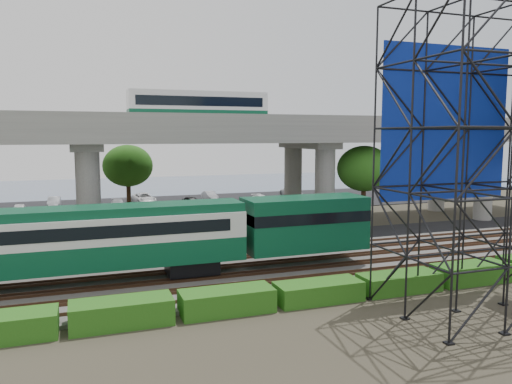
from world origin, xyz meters
name	(u,v)px	position (x,y,z in m)	size (l,w,h in m)	color
ground	(271,280)	(0.00, 0.00, 0.00)	(140.00, 140.00, 0.00)	#474233
ballast_bed	(260,270)	(0.00, 2.00, 0.10)	(90.00, 12.00, 0.20)	slate
service_road	(223,244)	(0.00, 10.50, 0.04)	(90.00, 5.00, 0.08)	black
parking_lot	(171,205)	(0.00, 34.00, 0.04)	(90.00, 18.00, 0.08)	black
harbor_water	(148,187)	(0.00, 56.00, 0.01)	(140.00, 40.00, 0.03)	slate
rail_tracks	(260,267)	(0.00, 2.00, 0.28)	(90.00, 9.52, 0.16)	#472D1E
commuter_train	(116,237)	(-8.75, 2.00, 2.88)	(29.30, 3.06, 4.30)	black
overpass	(205,140)	(-0.04, 16.00, 8.21)	(80.00, 12.00, 12.40)	#9E9B93
scaffold_tower	(488,160)	(8.20, -7.98, 7.47)	(9.36, 6.36, 15.00)	black
hedge_strip	(319,291)	(1.01, -4.30, 0.56)	(34.60, 1.80, 1.20)	#215814
trees	(152,171)	(-4.67, 16.17, 5.57)	(40.94, 16.94, 7.69)	#382314
suv	(140,242)	(-6.51, 10.27, 0.69)	(2.02, 4.38, 1.22)	black
parked_cars	(171,200)	(-0.09, 33.81, 0.70)	(35.75, 9.70, 1.32)	white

